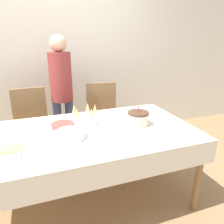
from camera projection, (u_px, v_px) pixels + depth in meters
ground_plane at (87, 199)px, 2.20m from camera, size 12.00×12.00×0.00m
wall_back at (58, 51)px, 3.12m from camera, size 8.00×0.05×2.70m
dining_table at (84, 142)px, 1.99m from camera, size 2.02×1.07×0.74m
dining_chair_far_left at (32, 125)px, 2.64m from camera, size 0.44×0.44×0.97m
dining_chair_far_right at (103, 116)px, 2.93m from camera, size 0.45×0.45×0.97m
birthday_cake at (138, 118)px, 2.10m from camera, size 0.21×0.21×0.20m
champagne_tray at (86, 116)px, 2.14m from camera, size 0.34×0.34×0.18m
plate_stack_main at (70, 135)px, 1.84m from camera, size 0.26×0.26×0.06m
plate_stack_dessert at (63, 125)px, 2.05m from camera, size 0.21×0.21×0.04m
cake_knife at (155, 130)px, 2.00m from camera, size 0.30×0.03×0.00m
fork_pile at (8, 158)px, 1.52m from camera, size 0.17×0.07×0.02m
napkin_pile at (11, 148)px, 1.66m from camera, size 0.15×0.15×0.01m
person_standing at (61, 86)px, 2.78m from camera, size 0.28×0.28×1.58m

